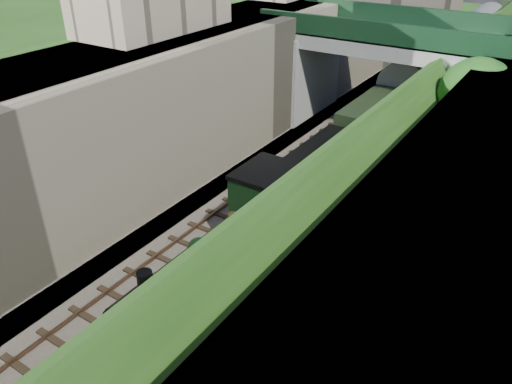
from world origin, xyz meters
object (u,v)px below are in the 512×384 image
object	(u,v)px
locomotive	(231,260)
tender	(325,182)
road_bridge	(406,71)
tree	(479,98)

from	to	relation	value
locomotive	tender	size ratio (longest dim) A/B	1.70
locomotive	tender	bearing A→B (deg)	90.00
road_bridge	tender	size ratio (longest dim) A/B	2.67
road_bridge	tender	world-z (taller)	road_bridge
tree	tender	distance (m)	8.53
road_bridge	tree	distance (m)	6.80
locomotive	tree	bearing A→B (deg)	71.14
road_bridge	locomotive	distance (m)	18.54
tender	road_bridge	bearing A→B (deg)	91.33
locomotive	tender	xyz separation A→B (m)	(-0.00, 7.36, -0.27)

